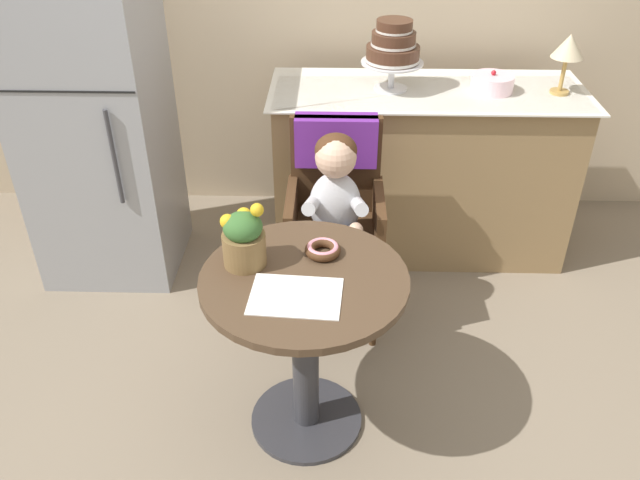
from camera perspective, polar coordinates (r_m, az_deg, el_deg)
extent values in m
plane|color=gray|center=(2.69, -1.20, -15.63)|extent=(8.00, 8.00, 0.00)
cylinder|color=#4C3826|center=(2.20, -1.41, -3.55)|extent=(0.72, 0.72, 0.03)
cylinder|color=#333338|center=(2.44, -1.29, -10.32)|extent=(0.10, 0.10, 0.69)
cylinder|color=#333338|center=(2.68, -1.20, -15.49)|extent=(0.44, 0.44, 0.02)
cube|color=#472D19|center=(2.85, 1.30, 0.38)|extent=(0.42, 0.42, 0.04)
cube|color=#472D19|center=(2.89, 1.39, 6.64)|extent=(0.40, 0.04, 0.46)
cube|color=#472D19|center=(2.80, -2.57, 2.36)|extent=(0.04, 0.38, 0.18)
cube|color=#472D19|center=(2.80, 5.22, 2.24)|extent=(0.04, 0.38, 0.18)
cube|color=#6B2893|center=(2.84, 1.43, 8.80)|extent=(0.36, 0.11, 0.22)
cylinder|color=#472D19|center=(2.86, -2.42, -5.69)|extent=(0.03, 0.03, 0.45)
cylinder|color=#472D19|center=(2.86, 4.84, -5.80)|extent=(0.03, 0.03, 0.45)
cylinder|color=#472D19|center=(3.14, -2.01, -1.54)|extent=(0.03, 0.03, 0.45)
cylinder|color=#472D19|center=(3.14, 4.55, -1.64)|extent=(0.03, 0.03, 0.45)
ellipsoid|color=silver|center=(2.74, 1.34, 3.16)|extent=(0.22, 0.16, 0.30)
sphere|color=#E0B293|center=(2.63, 1.40, 7.31)|extent=(0.17, 0.17, 0.17)
ellipsoid|color=#4C2D19|center=(2.64, 1.41, 7.93)|extent=(0.17, 0.17, 0.14)
cylinder|color=silver|center=(2.64, -0.72, 3.16)|extent=(0.08, 0.23, 0.13)
sphere|color=#E0B293|center=(2.62, -0.57, 0.98)|extent=(0.06, 0.06, 0.06)
cylinder|color=silver|center=(2.64, 3.40, 3.09)|extent=(0.08, 0.23, 0.13)
sphere|color=#E0B293|center=(2.62, 3.18, 0.92)|extent=(0.06, 0.06, 0.06)
cylinder|color=#3F4760|center=(2.73, 0.15, 0.34)|extent=(0.09, 0.22, 0.09)
cylinder|color=#3F4760|center=(2.74, 0.08, -3.89)|extent=(0.08, 0.08, 0.26)
cylinder|color=#3F4760|center=(2.73, 2.45, 0.31)|extent=(0.09, 0.22, 0.09)
cylinder|color=#3F4760|center=(2.74, 2.39, -3.93)|extent=(0.08, 0.08, 0.26)
cube|color=white|center=(2.11, -2.17, -4.98)|extent=(0.31, 0.24, 0.00)
torus|color=#4C2D19|center=(2.29, 0.24, -0.86)|extent=(0.13, 0.13, 0.04)
torus|color=pink|center=(2.28, 0.24, -0.66)|extent=(0.11, 0.11, 0.02)
cylinder|color=brown|center=(2.23, -6.69, -0.80)|extent=(0.15, 0.15, 0.12)
ellipsoid|color=#38662D|center=(2.19, -6.84, 1.15)|extent=(0.14, 0.14, 0.10)
sphere|color=gold|center=(2.15, -5.59, 2.66)|extent=(0.05, 0.05, 0.05)
sphere|color=gold|center=(2.21, -6.74, 2.19)|extent=(0.05, 0.05, 0.05)
sphere|color=gold|center=(2.18, -8.18, 1.63)|extent=(0.05, 0.05, 0.05)
sphere|color=gold|center=(2.16, -6.93, 0.70)|extent=(0.06, 0.06, 0.06)
cube|color=#93754C|center=(3.47, 8.85, 6.00)|extent=(1.50, 0.56, 0.90)
cube|color=white|center=(3.29, 9.53, 12.90)|extent=(1.56, 0.62, 0.01)
cylinder|color=silver|center=(3.26, 6.25, 13.17)|extent=(0.16, 0.16, 0.01)
cylinder|color=silver|center=(3.24, 6.32, 14.25)|extent=(0.03, 0.03, 0.12)
cylinder|color=silver|center=(3.22, 6.39, 15.32)|extent=(0.30, 0.30, 0.01)
cylinder|color=#4C2D1E|center=(3.21, 6.44, 16.02)|extent=(0.26, 0.25, 0.08)
cylinder|color=white|center=(3.22, 6.41, 15.58)|extent=(0.26, 0.26, 0.01)
cylinder|color=#4C2D1E|center=(3.19, 6.52, 17.23)|extent=(0.21, 0.21, 0.07)
cylinder|color=white|center=(3.20, 6.50, 16.83)|extent=(0.21, 0.21, 0.01)
cylinder|color=#4C2D1E|center=(3.17, 6.60, 18.28)|extent=(0.17, 0.17, 0.06)
cylinder|color=white|center=(3.18, 6.57, 17.94)|extent=(0.17, 0.17, 0.01)
cylinder|color=silver|center=(3.32, 14.96, 13.23)|extent=(0.21, 0.21, 0.08)
sphere|color=red|center=(3.30, 15.09, 14.08)|extent=(0.02, 0.02, 0.02)
cylinder|color=#B28C47|center=(3.40, 20.37, 12.17)|extent=(0.09, 0.09, 0.01)
cylinder|color=#B28C47|center=(3.37, 20.66, 13.54)|extent=(0.02, 0.02, 0.16)
cone|color=beige|center=(3.33, 21.14, 15.71)|extent=(0.15, 0.15, 0.11)
cube|color=#9EA0A5|center=(3.30, -19.37, 10.64)|extent=(0.64, 0.60, 1.70)
cube|color=black|center=(2.96, -21.94, 12.06)|extent=(0.63, 0.01, 0.01)
cylinder|color=#3F3F44|center=(3.00, -17.73, 6.91)|extent=(0.02, 0.02, 0.45)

